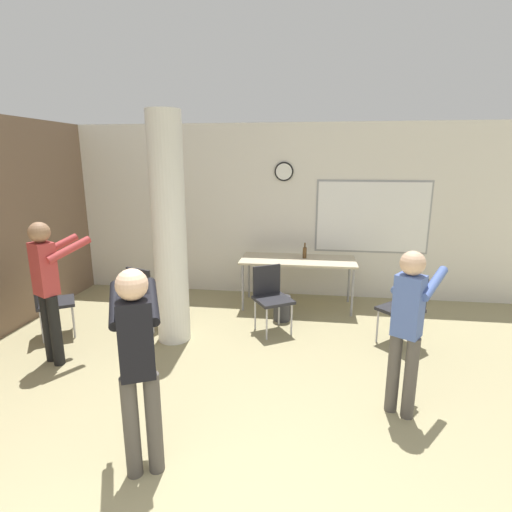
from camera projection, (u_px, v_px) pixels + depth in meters
wall_back at (284, 212)px, 6.57m from camera, size 8.00×0.15×2.80m
support_pillar at (169, 232)px, 4.81m from camera, size 0.41×0.41×2.80m
folding_table at (298, 262)px, 6.10m from camera, size 1.74×0.72×0.76m
bottle_on_table at (305, 252)px, 6.12m from camera, size 0.06×0.06×0.24m
waste_bin at (282, 308)px, 5.69m from camera, size 0.24×0.24×0.36m
chair_near_pillar at (147, 292)px, 5.36m from camera, size 0.56×0.56×0.87m
chair_by_left_wall at (49, 299)px, 5.10m from camera, size 0.61×0.61×0.87m
chair_mid_room at (406, 307)px, 4.83m from camera, size 0.62×0.62×0.87m
chair_table_front at (271, 294)px, 5.28m from camera, size 0.61×0.61×0.87m
person_playing_side at (408, 321)px, 3.45m from camera, size 0.54×0.63×1.52m
person_playing_front at (137, 357)px, 2.77m from camera, size 0.51×0.63×1.57m
person_watching_back at (48, 282)px, 4.35m from camera, size 0.55×0.65×1.61m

